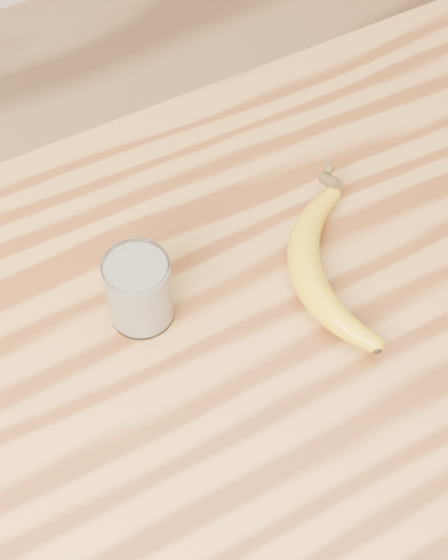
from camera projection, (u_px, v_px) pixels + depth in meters
table at (298, 398)px, 0.92m from camera, size 1.20×0.80×0.90m
smoothie_glass at (139, 290)px, 0.80m from camera, size 0.07×0.07×0.09m
banana at (304, 269)px, 0.84m from camera, size 0.22×0.32×0.04m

